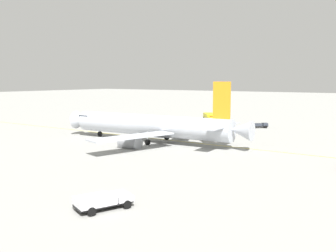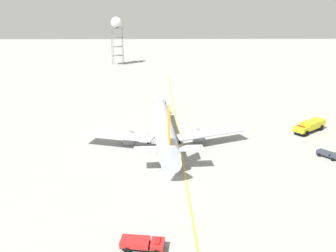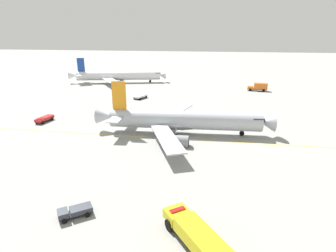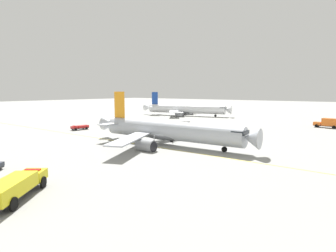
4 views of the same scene
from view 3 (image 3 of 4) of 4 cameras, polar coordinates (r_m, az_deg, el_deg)
ground_plane at (r=62.19m, az=1.97°, el=-1.84°), size 600.00×600.00×0.00m
airliner_main at (r=62.12m, az=3.01°, el=1.05°), size 35.43×40.07×11.97m
airliner_secondary at (r=130.85m, az=-10.36°, el=10.11°), size 30.41×43.54×11.48m
baggage_truck_truck at (r=37.70m, az=-18.71°, el=-16.38°), size 3.77×4.26×1.22m
pushback_tug_truck at (r=97.56m, az=-5.69°, el=6.15°), size 5.82×4.36×1.30m
fire_tender_truck at (r=31.37m, az=5.85°, el=-21.57°), size 9.53×8.20×2.50m
catering_truck_truck at (r=115.85m, az=18.27°, el=7.72°), size 3.10×7.65×3.10m
ops_pickup_truck at (r=77.95m, az=-24.17°, el=1.38°), size 5.44×2.73×1.41m
taxiway_centreline at (r=60.20m, az=-0.36°, el=-2.54°), size 1.99×165.77×0.01m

